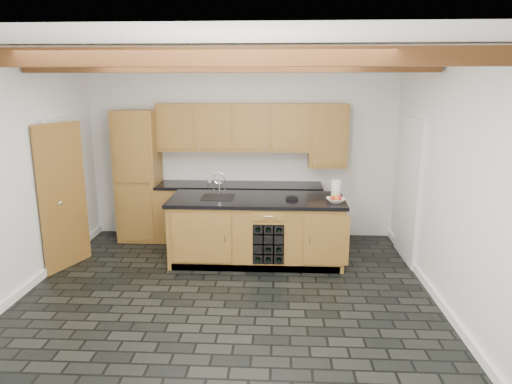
% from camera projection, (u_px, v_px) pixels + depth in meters
% --- Properties ---
extents(ground, '(5.00, 5.00, 0.00)m').
position_uv_depth(ground, '(226.00, 300.00, 5.39)').
color(ground, black).
rests_on(ground, ground).
extents(room_shell, '(5.01, 5.00, 5.00)m').
position_uv_depth(room_shell, '(222.00, 165.00, 5.56)').
color(room_shell, white).
rests_on(room_shell, ground).
extents(back_cabinetry, '(3.65, 0.62, 2.20)m').
position_uv_depth(back_cabinetry, '(218.00, 180.00, 7.36)').
color(back_cabinetry, olive).
rests_on(back_cabinetry, ground).
extents(island, '(2.48, 0.96, 0.93)m').
position_uv_depth(island, '(257.00, 230.00, 6.52)').
color(island, olive).
rests_on(island, ground).
extents(faucet, '(0.45, 0.40, 0.34)m').
position_uv_depth(faucet, '(218.00, 195.00, 6.48)').
color(faucet, black).
rests_on(faucet, island).
extents(kitchen_scale, '(0.17, 0.11, 0.05)m').
position_uv_depth(kitchen_scale, '(292.00, 198.00, 6.33)').
color(kitchen_scale, black).
rests_on(kitchen_scale, island).
extents(fruit_bowl, '(0.28, 0.28, 0.06)m').
position_uv_depth(fruit_bowl, '(335.00, 200.00, 6.17)').
color(fruit_bowl, white).
rests_on(fruit_bowl, island).
extents(fruit_cluster, '(0.16, 0.17, 0.07)m').
position_uv_depth(fruit_cluster, '(336.00, 198.00, 6.17)').
color(fruit_cluster, red).
rests_on(fruit_cluster, fruit_bowl).
extents(paper_towel, '(0.13, 0.13, 0.24)m').
position_uv_depth(paper_towel, '(336.00, 189.00, 6.44)').
color(paper_towel, white).
rests_on(paper_towel, island).
extents(mug, '(0.10, 0.10, 0.08)m').
position_uv_depth(mug, '(209.00, 180.00, 7.41)').
color(mug, white).
rests_on(mug, back_cabinetry).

